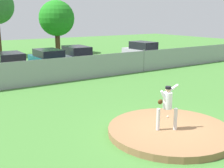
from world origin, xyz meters
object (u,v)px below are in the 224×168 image
(parked_car_slate, at_px, (77,57))
(parked_car_silver, at_px, (143,52))
(baseball, at_px, (168,117))
(parked_car_teal, at_px, (49,61))
(pitcher_youth, at_px, (167,103))
(parked_car_champagne, at_px, (10,65))

(parked_car_slate, xyz_separation_m, parked_car_silver, (6.92, -0.34, 0.03))
(baseball, xyz_separation_m, parked_car_teal, (0.15, 13.46, 0.53))
(parked_car_silver, bearing_deg, pitcher_youth, -126.36)
(parked_car_slate, distance_m, parked_car_silver, 6.93)
(pitcher_youth, xyz_separation_m, baseball, (0.95, 0.92, -0.96))
(parked_car_teal, relative_size, parked_car_slate, 0.96)
(parked_car_slate, bearing_deg, baseball, -101.49)
(parked_car_teal, height_order, parked_car_slate, parked_car_slate)
(baseball, distance_m, parked_car_slate, 14.27)
(parked_car_teal, xyz_separation_m, parked_car_silver, (9.61, 0.17, 0.04))
(parked_car_champagne, bearing_deg, parked_car_silver, 2.10)
(parked_car_champagne, xyz_separation_m, parked_car_silver, (12.63, 0.46, 0.06))
(baseball, height_order, parked_car_champagne, parked_car_champagne)
(parked_car_champagne, bearing_deg, pitcher_youth, -82.25)
(pitcher_youth, xyz_separation_m, parked_car_teal, (1.10, 14.38, -0.42))
(parked_car_silver, bearing_deg, parked_car_champagne, -177.90)
(baseball, height_order, parked_car_slate, parked_car_slate)
(baseball, xyz_separation_m, parked_car_slate, (2.84, 13.97, 0.55))
(parked_car_teal, bearing_deg, parked_car_silver, 1.03)
(pitcher_youth, height_order, baseball, pitcher_youth)
(parked_car_slate, relative_size, parked_car_silver, 1.04)
(baseball, relative_size, parked_car_champagne, 0.02)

